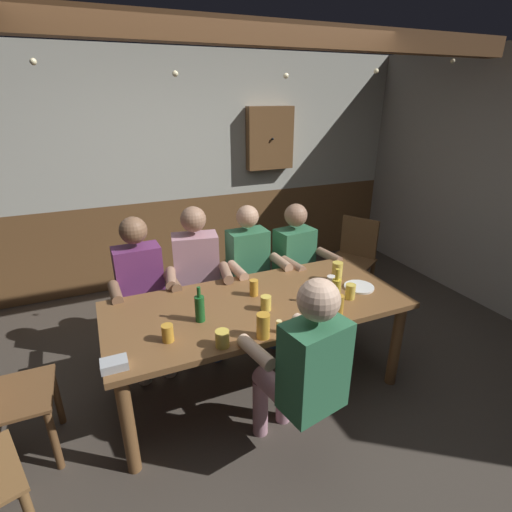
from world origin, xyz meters
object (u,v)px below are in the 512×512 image
object	(u,v)px
dining_table	(258,313)
plate_0	(359,287)
person_3	(299,261)
pint_glass_6	(263,326)
condiment_caddy	(114,364)
pint_glass_5	(266,303)
chair_empty_near_right	(353,257)
pint_glass_3	(254,288)
pint_glass_0	(222,339)
bottle_1	(336,291)
pint_glass_7	(168,333)
wall_dart_cabinet	(270,138)
pint_glass_2	(337,272)
pint_glass_8	(339,305)
person_0	(142,288)
person_1	(197,275)
table_candle	(279,326)
bottle_0	(200,308)
pint_glass_1	(350,291)
pint_glass_4	(331,285)
person_4	(304,365)

from	to	relation	value
dining_table	plate_0	distance (m)	0.80
person_3	pint_glass_6	xyz separation A→B (m)	(-0.85, -1.08, 0.15)
dining_table	person_3	xyz separation A→B (m)	(0.72, 0.69, 0.01)
condiment_caddy	pint_glass_5	distance (m)	1.02
chair_empty_near_right	pint_glass_3	bearing A→B (deg)	87.10
pint_glass_0	plate_0	bearing A→B (deg)	13.70
bottle_1	pint_glass_7	xyz separation A→B (m)	(-1.15, 0.03, -0.05)
dining_table	pint_glass_6	bearing A→B (deg)	-109.00
pint_glass_6	pint_glass_7	distance (m)	0.56
wall_dart_cabinet	bottle_1	bearing A→B (deg)	-103.86
pint_glass_3	wall_dart_cabinet	world-z (taller)	wall_dart_cabinet
pint_glass_2	pint_glass_7	size ratio (longest dim) A/B	1.45
pint_glass_8	person_3	bearing A→B (deg)	74.72
condiment_caddy	person_0	bearing A→B (deg)	74.62
person_3	pint_glass_0	size ratio (longest dim) A/B	11.56
person_3	pint_glass_3	bearing A→B (deg)	32.04
pint_glass_6	pint_glass_0	bearing A→B (deg)	177.77
person_0	pint_glass_8	world-z (taller)	person_0
person_1	table_candle	size ratio (longest dim) A/B	15.68
bottle_0	pint_glass_3	distance (m)	0.49
bottle_1	pint_glass_5	distance (m)	0.49
bottle_0	pint_glass_6	size ratio (longest dim) A/B	1.54
pint_glass_2	pint_glass_6	bearing A→B (deg)	-150.83
bottle_1	pint_glass_0	bearing A→B (deg)	-170.20
condiment_caddy	pint_glass_1	distance (m)	1.62
chair_empty_near_right	pint_glass_4	bearing A→B (deg)	105.04
chair_empty_near_right	dining_table	bearing A→B (deg)	90.00
person_1	condiment_caddy	xyz separation A→B (m)	(-0.74, -1.04, 0.06)
person_4	pint_glass_5	size ratio (longest dim) A/B	12.36
condiment_caddy	pint_glass_7	xyz separation A→B (m)	(0.31, 0.14, 0.03)
pint_glass_6	pint_glass_8	bearing A→B (deg)	4.61
pint_glass_5	bottle_0	bearing A→B (deg)	174.63
pint_glass_4	wall_dart_cabinet	distance (m)	2.34
table_candle	bottle_0	bearing A→B (deg)	141.96
condiment_caddy	pint_glass_8	bearing A→B (deg)	-0.24
bottle_0	pint_glass_2	distance (m)	1.15
plate_0	person_0	bearing A→B (deg)	152.72
pint_glass_4	wall_dart_cabinet	bearing A→B (deg)	76.74
bottle_1	pint_glass_4	distance (m)	0.16
plate_0	pint_glass_0	world-z (taller)	pint_glass_0
bottle_1	wall_dart_cabinet	distance (m)	2.47
pint_glass_2	person_0	bearing A→B (deg)	157.03
person_0	pint_glass_8	bearing A→B (deg)	135.76
chair_empty_near_right	bottle_0	distance (m)	2.19
dining_table	person_3	world-z (taller)	person_3
chair_empty_near_right	bottle_1	xyz separation A→B (m)	(-1.02, -1.13, 0.36)
pint_glass_1	person_0	bearing A→B (deg)	146.63
person_3	condiment_caddy	xyz separation A→B (m)	(-1.70, -1.03, 0.10)
dining_table	bottle_1	bearing A→B (deg)	-25.95
condiment_caddy	person_4	bearing A→B (deg)	-19.20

